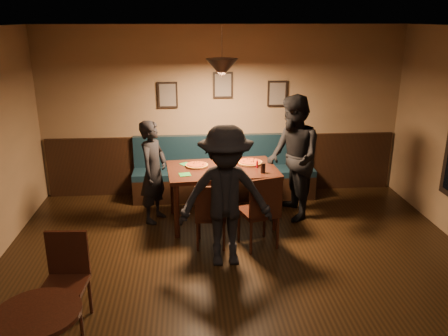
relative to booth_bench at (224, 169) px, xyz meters
name	(u,v)px	position (x,y,z in m)	size (l,w,h in m)	color
floor	(249,311)	(0.00, -3.20, -0.50)	(7.00, 7.00, 0.00)	black
ceiling	(255,30)	(0.00, -3.20, 2.30)	(7.00, 7.00, 0.00)	silver
wall_back	(223,112)	(0.00, 0.30, 0.90)	(6.00, 6.00, 0.00)	#8C704F
wainscot	(223,164)	(0.00, 0.27, 0.00)	(5.88, 0.06, 1.00)	black
booth_bench	(224,169)	(0.00, 0.00, 0.00)	(3.00, 0.60, 1.00)	#0F232D
picture_left	(168,95)	(-0.90, 0.27, 1.20)	(0.32, 0.04, 0.42)	black
picture_center	(223,85)	(0.00, 0.27, 1.35)	(0.32, 0.04, 0.42)	black
picture_right	(277,94)	(0.90, 0.27, 1.20)	(0.32, 0.04, 0.42)	black
pendant_lamp	(222,68)	(-0.11, -0.96, 1.75)	(0.44, 0.44, 0.25)	black
dining_table	(222,195)	(-0.11, -0.96, -0.08)	(1.55, 1.00, 0.83)	black
chair_near_left	(211,214)	(-0.31, -1.70, -0.05)	(0.40, 0.40, 0.90)	black
chair_near_right	(258,210)	(0.31, -1.76, 0.01)	(0.45, 0.45, 1.01)	black
diner_left	(153,172)	(-1.10, -0.83, 0.26)	(0.55, 0.36, 1.52)	black
diner_right	(293,158)	(0.94, -0.88, 0.43)	(0.90, 0.70, 1.86)	black
diner_front	(226,197)	(-0.16, -2.17, 0.37)	(1.12, 0.65, 1.74)	black
pizza_a	(197,165)	(-0.47, -0.85, 0.35)	(0.33, 0.33, 0.04)	orange
pizza_b	(227,172)	(-0.05, -1.19, 0.35)	(0.32, 0.32, 0.04)	orange
pizza_c	(250,162)	(0.32, -0.79, 0.35)	(0.37, 0.37, 0.04)	#D06327
soda_glass	(263,168)	(0.44, -1.22, 0.40)	(0.07, 0.07, 0.14)	black
tabasco_bottle	(257,164)	(0.39, -0.99, 0.40)	(0.03, 0.03, 0.13)	#A80516
napkin_a	(185,164)	(-0.64, -0.73, 0.34)	(0.14, 0.14, 0.01)	#207936
napkin_b	(185,175)	(-0.64, -1.21, 0.34)	(0.15, 0.15, 0.01)	#217C2C
cutlery_set	(221,176)	(-0.15, -1.30, 0.34)	(0.02, 0.21, 0.00)	silver
cafe_chair_far	(65,283)	(-1.81, -3.26, -0.04)	(0.41, 0.41, 0.93)	black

